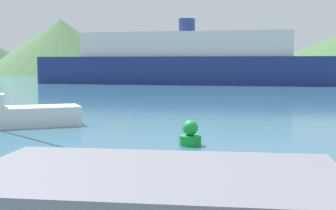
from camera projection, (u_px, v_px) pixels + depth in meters
ferry_distant at (187, 61)px, 53.92m from camera, size 34.20×10.24×7.41m
buoy_marker at (190, 135)px, 13.77m from camera, size 0.65×0.65×0.75m
hill_central at (61, 46)px, 102.69m from camera, size 33.76×33.76×11.91m
hill_east at (201, 57)px, 99.39m from camera, size 35.57×35.57×6.95m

